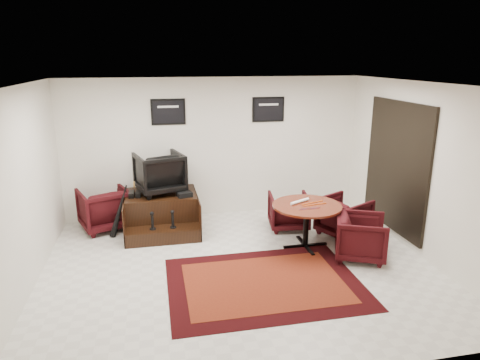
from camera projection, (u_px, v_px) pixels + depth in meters
name	position (u px, v px, depth m)	size (l,w,h in m)	color
ground	(240.00, 268.00, 6.67)	(6.00, 6.00, 0.00)	silver
room_shell	(265.00, 153.00, 6.38)	(6.02, 5.02, 2.81)	silver
area_rug	(264.00, 283.00, 6.21)	(2.78, 2.08, 0.01)	black
shine_podium	(162.00, 213.00, 8.10)	(1.34, 1.38, 0.69)	black
shine_chair	(159.00, 171.00, 8.02)	(0.82, 0.77, 0.85)	black
shoes_pair	(135.00, 194.00, 7.88)	(0.23, 0.26, 0.09)	black
polish_kit	(185.00, 194.00, 7.86)	(0.26, 0.18, 0.09)	black
umbrella_black	(118.00, 214.00, 7.71)	(0.33, 0.12, 0.88)	black
umbrella_hooked	(120.00, 208.00, 7.97)	(0.34, 0.13, 0.93)	black
armchair_side	(104.00, 207.00, 8.10)	(0.84, 0.79, 0.87)	black
meeting_table	(307.00, 210.00, 7.24)	(1.17, 1.17, 0.76)	#431709
table_chair_back	(289.00, 209.00, 8.15)	(0.72, 0.68, 0.74)	black
table_chair_window	(344.00, 215.00, 7.80)	(0.77, 0.72, 0.79)	black
table_chair_corner	(361.00, 235.00, 6.91)	(0.77, 0.72, 0.79)	black
paper_roll	(300.00, 201.00, 7.31)	(0.05, 0.05, 0.42)	white
table_clutter	(313.00, 205.00, 7.20)	(0.57, 0.37, 0.01)	#E3540C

